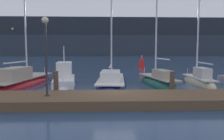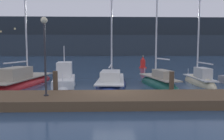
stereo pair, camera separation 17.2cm
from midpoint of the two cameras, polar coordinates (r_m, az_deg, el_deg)
name	(u,v)px [view 2 (the right image)]	position (r m, az deg, el deg)	size (l,w,h in m)	color
ground_plane	(114,97)	(12.62, 0.93, -7.10)	(400.00, 400.00, 0.00)	navy
dock	(115,99)	(11.09, 1.30, -7.66)	(26.69, 2.80, 0.45)	brown
mooring_pile_1	(55,84)	(12.89, -14.19, -3.59)	(0.28, 0.28, 1.50)	#4C3D2D
mooring_pile_2	(172,84)	(13.20, 15.65, -3.53)	(0.28, 0.28, 1.46)	#4C3D2D
sailboat_berth_2	(23,83)	(18.14, -22.07, -3.14)	(3.56, 8.74, 10.38)	red
motorboat_berth_3	(65,81)	(17.32, -11.99, -2.78)	(2.23, 5.00, 3.49)	white
sailboat_berth_4	(111,83)	(16.90, 0.08, -3.42)	(2.85, 8.25, 12.48)	navy
sailboat_berth_5	(158,84)	(16.62, 12.29, -3.69)	(2.47, 6.06, 9.35)	#195647
sailboat_berth_6	(199,82)	(18.80, 22.06, -2.93)	(1.53, 5.72, 7.82)	beige
channel_buoy	(143,63)	(32.42, 8.22, 1.70)	(1.10, 1.10, 1.84)	red
dock_lamppost	(45,43)	(11.07, -16.75, 6.71)	(0.32, 0.32, 3.83)	#2D2D33
hillside_backdrop	(104,39)	(106.16, -2.05, 8.22)	(240.00, 23.00, 17.36)	#232B33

